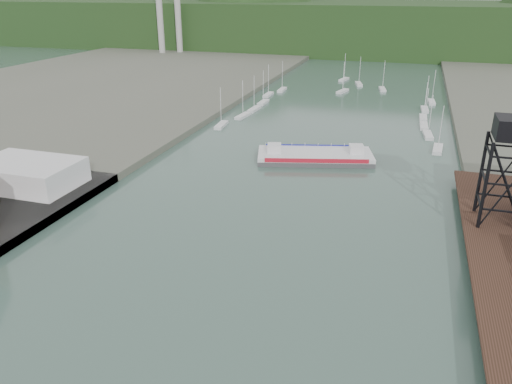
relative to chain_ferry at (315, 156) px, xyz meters
The scene contains 4 objects.
white_shed 57.18m from the chain_ferry, 143.48° to the right, with size 18.00×12.00×4.50m, color silver.
marina_sailboats 54.51m from the chain_ferry, 91.91° to the left, with size 57.71×92.65×0.90m.
distant_hills 217.64m from the chain_ferry, 91.55° to the left, with size 500.00×120.00×80.00m.
chain_ferry is the anchor object (origin of this frame).
Camera 1 is at (20.48, -17.88, 35.31)m, focal length 35.00 mm.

